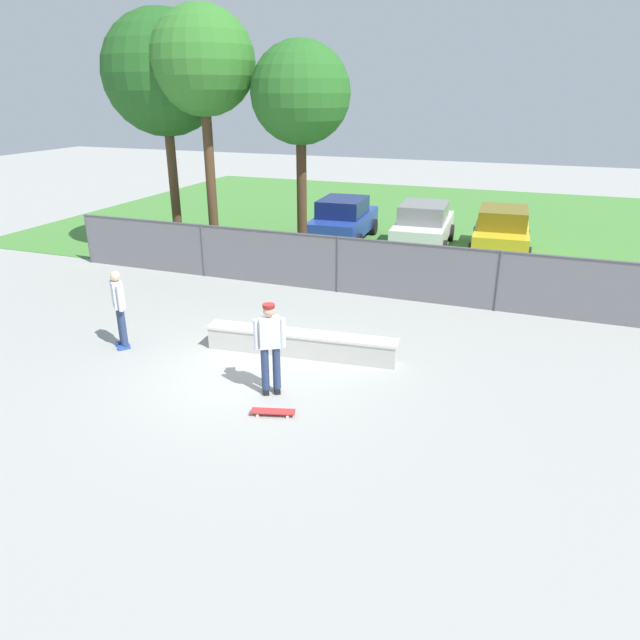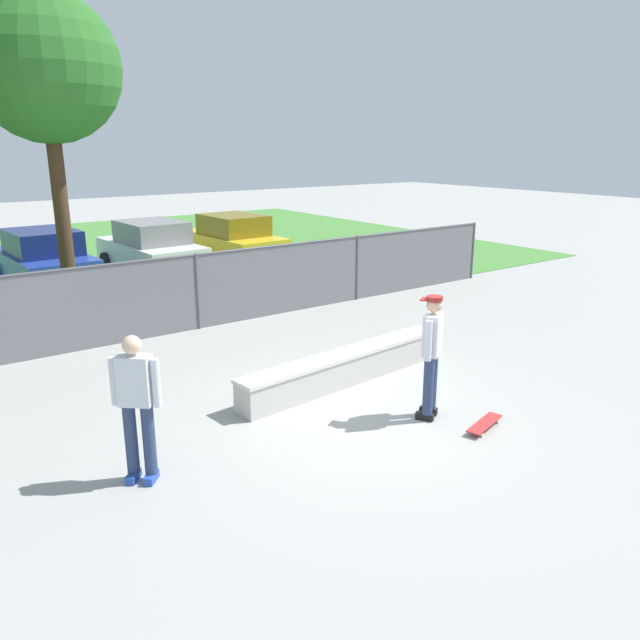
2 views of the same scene
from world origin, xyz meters
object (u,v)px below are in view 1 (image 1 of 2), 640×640
object	(u,v)px
tree_near_left	(164,74)
car_yellow	(501,231)
skateboard	(273,412)
car_white	(423,225)
tree_near_right	(203,63)
tree_mid	(301,95)
concrete_ledge	(301,344)
bystander	(119,306)
car_blue	(343,219)
skateboarder	(270,345)

from	to	relation	value
tree_near_left	car_yellow	xyz separation A→B (m)	(10.90, 3.70, -5.10)
skateboard	car_white	size ratio (longest dim) A/B	0.19
tree_near_left	car_yellow	bearing A→B (deg)	18.74
tree_near_left	tree_near_right	world-z (taller)	tree_near_left
tree_mid	tree_near_right	bearing A→B (deg)	-170.31
car_white	car_yellow	distance (m)	2.77
skateboard	tree_near_right	world-z (taller)	tree_near_right
car_white	car_yellow	bearing A→B (deg)	1.09
concrete_ledge	bystander	bearing A→B (deg)	-165.28
car_white	car_yellow	xyz separation A→B (m)	(2.77, 0.05, 0.00)
bystander	car_blue	bearing A→B (deg)	82.12
tree_mid	car_yellow	xyz separation A→B (m)	(6.10, 3.68, -4.50)
car_white	bystander	xyz separation A→B (m)	(-4.63, -11.30, 0.17)
tree_mid	car_white	distance (m)	6.67
skateboarder	tree_near_left	bearing A→B (deg)	131.92
concrete_ledge	bystander	xyz separation A→B (m)	(-3.93, -1.03, 0.74)
tree_near_left	bystander	world-z (taller)	tree_near_left
concrete_ledge	skateboarder	bearing A→B (deg)	-86.13
bystander	tree_mid	bearing A→B (deg)	80.44
skateboard	car_yellow	xyz separation A→B (m)	(2.97, 12.86, 0.77)
tree_mid	car_yellow	size ratio (longest dim) A/B	1.61
skateboarder	tree_near_left	size ratio (longest dim) A/B	0.23
concrete_ledge	tree_mid	world-z (taller)	tree_mid
car_yellow	bystander	world-z (taller)	bystander
concrete_ledge	car_white	world-z (taller)	car_white
car_blue	car_yellow	xyz separation A→B (m)	(5.84, 0.12, 0.00)
skateboarder	skateboard	distance (m)	1.26
car_blue	concrete_ledge	bearing A→B (deg)	-76.87
car_blue	bystander	distance (m)	11.34
tree_near_left	car_yellow	size ratio (longest dim) A/B	1.85
skateboarder	car_blue	bearing A→B (deg)	101.77
skateboarder	bystander	bearing A→B (deg)	169.17
skateboarder	car_blue	size ratio (longest dim) A/B	0.43
car_yellow	concrete_ledge	bearing A→B (deg)	-108.54
skateboard	tree_near_right	size ratio (longest dim) A/B	0.10
tree_near_right	car_yellow	size ratio (longest dim) A/B	1.85
skateboarder	tree_near_left	world-z (taller)	tree_near_left
concrete_ledge	tree_near_left	distance (m)	11.46
skateboard	tree_near_right	distance (m)	12.28
car_yellow	bystander	bearing A→B (deg)	-123.08
skateboard	concrete_ledge	bearing A→B (deg)	100.92
concrete_ledge	car_yellow	world-z (taller)	car_yellow
skateboarder	skateboard	xyz separation A→B (m)	(0.37, -0.74, -0.96)
tree_near_right	car_blue	xyz separation A→B (m)	(3.28, 4.08, -5.39)
skateboard	tree_near_right	bearing A→B (deg)	125.37
skateboard	tree_mid	world-z (taller)	tree_mid
skateboard	skateboarder	bearing A→B (deg)	116.58
car_yellow	car_blue	bearing A→B (deg)	-178.84
skateboarder	tree_mid	bearing A→B (deg)	108.13
skateboard	tree_near_left	size ratio (longest dim) A/B	0.10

